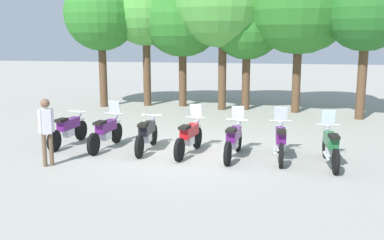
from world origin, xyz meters
The scene contains 14 objects.
ground_plane centered at (0.00, 0.00, 0.00)m, with size 80.00×80.00×0.00m, color #9E9B93.
motorcycle_0 centered at (-3.86, 0.40, 0.50)m, with size 0.64×2.19×0.99m.
motorcycle_1 centered at (-2.57, 0.22, 0.52)m, with size 0.63×2.19×1.37m.
motorcycle_2 centered at (-1.29, 0.16, 0.50)m, with size 0.62×2.19×0.99m.
motorcycle_3 centered at (0.00, 0.01, 0.52)m, with size 0.70×2.18×1.37m.
motorcycle_4 centered at (1.29, -0.15, 0.52)m, with size 0.64×2.19×1.37m.
motorcycle_5 centered at (2.57, -0.10, 0.52)m, with size 0.62×2.19×1.37m.
motorcycle_6 centered at (3.85, -0.45, 0.52)m, with size 0.62×2.19×1.37m.
person_0 centered at (-3.41, -1.81, 1.05)m, with size 0.36×0.33×1.78m.
tree_0 centered at (-5.49, 7.79, 4.25)m, with size 3.35×3.35×5.96m.
tree_1 centered at (-3.55, 8.46, 4.44)m, with size 3.31×3.31×6.12m.
tree_2 centered at (-1.85, 8.57, 4.26)m, with size 3.92×3.92×6.24m.
tree_4 centered at (1.14, 8.09, 3.86)m, with size 3.27×3.27×5.52m.
tree_6 centered at (5.82, 6.50, 4.33)m, with size 3.32×3.32×6.02m.
Camera 1 is at (2.26, -12.50, 3.43)m, focal length 42.70 mm.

